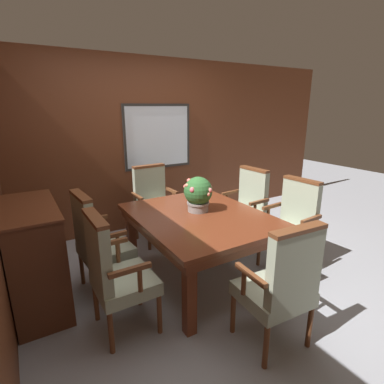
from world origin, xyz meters
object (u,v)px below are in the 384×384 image
Objects in this scene: chair_right_near at (292,222)px; chair_head_far at (154,201)px; chair_left_near at (114,271)px; potted_plant at (198,193)px; chair_head_near at (281,283)px; sideboard_cabinet at (36,257)px; dining_table at (200,223)px; chair_left_far at (97,240)px; chair_right_far at (246,205)px.

chair_right_near and chair_head_far have the same top height.
chair_left_near is 2.80× the size of potted_plant.
chair_head_near and chair_head_far have the same top height.
chair_head_near is at bearing -92.79° from chair_head_far.
sideboard_cabinet is (-2.51, 0.72, -0.07)m from chair_right_near.
potted_plant is at bearing 66.71° from dining_table.
chair_head_near and chair_left_far have the same top height.
chair_left_near is at bearing -126.51° from chair_head_far.
chair_left_far is 1.28m from chair_head_far.
chair_left_near and chair_left_far have the same top height.
potted_plant is at bearing -106.49° from chair_left_far.
chair_right_far is 2.07m from chair_left_near.
dining_table is 1.03m from chair_right_far.
chair_head_far is at bearing 27.21° from sideboard_cabinet.
potted_plant is at bearing -68.54° from chair_left_near.
chair_head_far is (0.99, 1.48, 0.00)m from chair_left_near.
chair_right_near is at bearing -17.93° from dining_table.
dining_table is at bearing -113.29° from potted_plant.
dining_table is 1.04m from chair_left_near.
dining_table is 0.30m from potted_plant.
chair_right_near is at bearing -15.95° from sideboard_cabinet.
chair_right_near is 1.00× the size of chair_left_far.
chair_head_near is 2.80× the size of potted_plant.
chair_right_near and chair_right_far have the same top height.
chair_left_near is at bearing -157.90° from potted_plant.
chair_left_near and chair_head_near have the same top height.
chair_right_near reaches higher than dining_table.
chair_left_far is (0.03, 0.64, 0.00)m from chair_left_near.
potted_plant is (1.03, 0.42, 0.36)m from chair_left_near.
chair_head_near is (0.99, -0.79, 0.00)m from chair_left_near.
chair_right_near is 1.00× the size of chair_right_far.
chair_right_far is 1.00× the size of chair_left_near.
potted_plant is (0.04, -1.06, 0.36)m from chair_head_far.
chair_head_near reaches higher than dining_table.
chair_right_near is 1.00× the size of chair_head_far.
chair_head_near is (-0.00, -1.11, -0.08)m from dining_table.
chair_right_near is 1.02× the size of sideboard_cabinet.
chair_head_near is at bearing -90.26° from dining_table.
potted_plant is (1.01, -0.22, 0.36)m from chair_left_far.
chair_head_far reaches higher than sideboard_cabinet.
chair_left_far is (-1.98, 0.65, 0.00)m from chair_right_near.
chair_left_near is 0.87m from sideboard_cabinet.
chair_right_far and chair_left_far have the same top height.
chair_right_far reaches higher than sideboard_cabinet.
potted_plant is at bearing -90.29° from chair_head_far.
dining_table is 1.02m from chair_left_far.
chair_right_near is 2.08m from chair_left_far.
potted_plant is (0.05, 1.21, 0.36)m from chair_head_near.
potted_plant is at bearing -77.11° from chair_right_far.
sideboard_cabinet is at bearing 169.34° from potted_plant.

